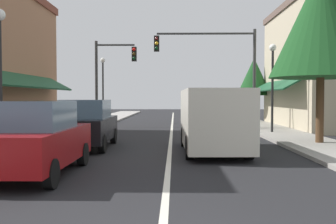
% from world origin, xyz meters
% --- Properties ---
extents(ground_plane, '(80.00, 80.00, 0.00)m').
position_xyz_m(ground_plane, '(0.00, 18.00, 0.00)').
color(ground_plane, black).
extents(sidewalk_left, '(2.60, 56.00, 0.12)m').
position_xyz_m(sidewalk_left, '(-5.50, 18.00, 0.06)').
color(sidewalk_left, '#A39E99').
rests_on(sidewalk_left, ground).
extents(sidewalk_right, '(2.60, 56.00, 0.12)m').
position_xyz_m(sidewalk_right, '(5.50, 18.00, 0.06)').
color(sidewalk_right, gray).
rests_on(sidewalk_right, ground).
extents(lane_center_stripe, '(0.14, 52.00, 0.01)m').
position_xyz_m(lane_center_stripe, '(0.00, 18.00, 0.00)').
color(lane_center_stripe, silver).
rests_on(lane_center_stripe, ground).
extents(storefront_right_block, '(5.65, 10.20, 7.57)m').
position_xyz_m(storefront_right_block, '(8.96, 20.00, 3.79)').
color(storefront_right_block, '#BCAD8E').
rests_on(storefront_right_block, ground).
extents(parked_car_nearest_left, '(1.79, 4.10, 1.77)m').
position_xyz_m(parked_car_nearest_left, '(-3.12, 5.26, 0.88)').
color(parked_car_nearest_left, maroon).
rests_on(parked_car_nearest_left, ground).
extents(parked_car_second_left, '(1.85, 4.14, 1.77)m').
position_xyz_m(parked_car_second_left, '(-3.05, 10.28, 0.88)').
color(parked_car_second_left, black).
rests_on(parked_car_second_left, ground).
extents(van_in_lane, '(2.10, 5.23, 2.12)m').
position_xyz_m(van_in_lane, '(1.46, 9.30, 1.15)').
color(van_in_lane, beige).
rests_on(van_in_lane, ground).
extents(traffic_signal_mast_arm, '(5.91, 0.50, 5.81)m').
position_xyz_m(traffic_signal_mast_arm, '(2.75, 18.76, 4.02)').
color(traffic_signal_mast_arm, '#333333').
rests_on(traffic_signal_mast_arm, ground).
extents(traffic_signal_left_corner, '(2.67, 0.50, 5.43)m').
position_xyz_m(traffic_signal_left_corner, '(-3.94, 20.67, 3.56)').
color(traffic_signal_left_corner, '#333333').
rests_on(traffic_signal_left_corner, ground).
extents(street_lamp_left_near, '(0.36, 0.36, 4.45)m').
position_xyz_m(street_lamp_left_near, '(-4.97, 7.54, 3.03)').
color(street_lamp_left_near, black).
rests_on(street_lamp_left_near, ground).
extents(street_lamp_right_mid, '(0.36, 0.36, 4.53)m').
position_xyz_m(street_lamp_right_mid, '(5.08, 15.73, 3.08)').
color(street_lamp_right_mid, black).
rests_on(street_lamp_right_mid, ground).
extents(street_lamp_left_far, '(0.36, 0.36, 4.76)m').
position_xyz_m(street_lamp_left_far, '(-5.06, 24.38, 3.21)').
color(street_lamp_left_far, black).
rests_on(street_lamp_left_far, ground).
extents(tree_right_near, '(3.88, 3.88, 6.88)m').
position_xyz_m(tree_right_near, '(5.76, 11.20, 4.74)').
color(tree_right_near, '#4C331E').
rests_on(tree_right_near, ground).
extents(tree_right_far, '(2.54, 2.54, 4.81)m').
position_xyz_m(tree_right_far, '(6.06, 25.08, 3.39)').
color(tree_right_far, '#4C331E').
rests_on(tree_right_far, ground).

